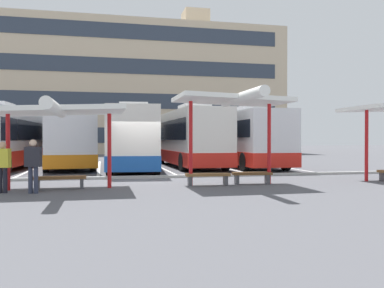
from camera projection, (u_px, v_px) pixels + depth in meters
ground_plane at (141, 179)px, 17.55m from camera, size 160.00×160.00×0.00m
terminal_building at (115, 90)px, 51.45m from camera, size 41.57×11.22×18.50m
coach_bus_0 at (3, 139)px, 23.28m from camera, size 3.20×10.85×3.70m
coach_bus_1 at (68, 140)px, 24.72m from camera, size 3.65×10.46×3.54m
coach_bus_2 at (134, 139)px, 23.55m from camera, size 3.45×11.58×3.66m
coach_bus_3 at (189, 139)px, 25.38m from camera, size 2.85×10.27×3.76m
coach_bus_4 at (242, 139)px, 26.04m from camera, size 2.81×11.38×3.66m
lane_stripe_1 at (34, 169)px, 23.71m from camera, size 0.16×14.00×0.01m
lane_stripe_2 at (99, 168)px, 24.50m from camera, size 0.16×14.00×0.01m
lane_stripe_3 at (160, 167)px, 25.29m from camera, size 0.16×14.00×0.01m
lane_stripe_4 at (216, 166)px, 26.08m from camera, size 0.16×14.00×0.01m
lane_stripe_5 at (270, 165)px, 26.88m from camera, size 0.16×14.00×0.01m
waiting_shelter_1 at (59, 112)px, 13.81m from camera, size 4.35×5.20×2.87m
bench_1 at (60, 179)px, 14.06m from camera, size 1.77×0.49×0.45m
waiting_shelter_2 at (233, 102)px, 15.12m from camera, size 4.10×4.68×3.36m
bench_2 at (208, 176)px, 15.21m from camera, size 1.68×0.48×0.45m
bench_3 at (252, 175)px, 15.73m from camera, size 1.54×0.53×0.45m
platform_kerb at (141, 177)px, 17.89m from camera, size 44.00×0.24×0.12m
waiting_passenger_1 at (3, 163)px, 13.06m from camera, size 0.52×0.35×1.65m
waiting_passenger_2 at (33, 162)px, 12.96m from camera, size 0.54×0.33×1.72m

